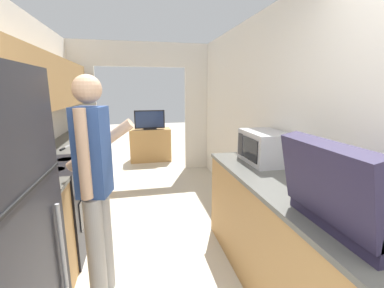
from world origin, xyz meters
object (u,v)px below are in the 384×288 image
(person, at_px, (95,185))
(suitcase, at_px, (348,200))
(range_oven, at_px, (52,209))
(television, at_px, (150,120))
(knife, at_px, (64,148))
(tv_cabinet, at_px, (150,145))
(microwave, at_px, (265,147))

(person, bearing_deg, suitcase, -109.21)
(range_oven, height_order, suitcase, suitcase)
(range_oven, xyz_separation_m, person, (0.54, -0.70, 0.47))
(television, relative_size, knife, 2.05)
(range_oven, distance_m, television, 3.45)
(person, bearing_deg, tv_cabinet, 4.88)
(person, xyz_separation_m, microwave, (1.54, 0.34, 0.14))
(television, bearing_deg, microwave, -75.35)
(range_oven, height_order, tv_cabinet, range_oven)
(range_oven, relative_size, television, 1.58)
(microwave, height_order, knife, microwave)
(television, height_order, knife, television)
(range_oven, height_order, knife, range_oven)
(range_oven, height_order, microwave, microwave)
(range_oven, bearing_deg, microwave, -9.89)
(suitcase, xyz_separation_m, microwave, (0.17, 1.22, -0.00))
(suitcase, distance_m, tv_cabinet, 4.95)
(person, height_order, knife, person)
(person, bearing_deg, television, 4.79)
(tv_cabinet, distance_m, knife, 2.88)
(suitcase, xyz_separation_m, television, (-0.76, 4.80, -0.13))
(person, relative_size, television, 2.58)
(range_oven, bearing_deg, knife, 91.27)
(suitcase, bearing_deg, television, 99.02)
(television, bearing_deg, knife, -114.80)
(person, bearing_deg, microwave, -64.00)
(person, relative_size, suitcase, 2.72)
(person, bearing_deg, range_oven, 51.39)
(range_oven, xyz_separation_m, television, (1.15, 3.21, 0.49))
(knife, bearing_deg, television, 74.36)
(person, relative_size, microwave, 3.33)
(tv_cabinet, bearing_deg, range_oven, -109.48)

